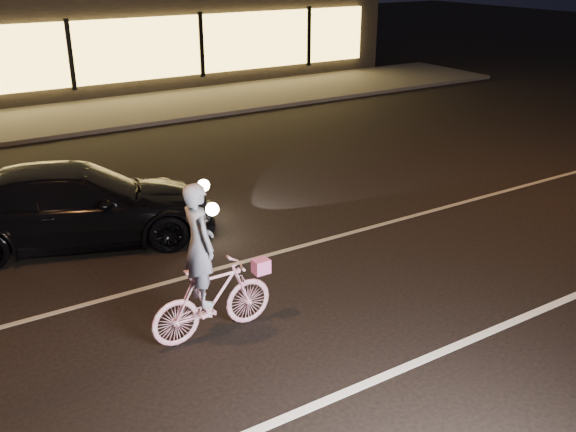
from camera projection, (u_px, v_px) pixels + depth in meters
ground at (364, 301)px, 9.06m from camera, size 90.00×90.00×0.00m
lane_stripe_near at (440, 352)px, 7.89m from camera, size 60.00×0.12×0.01m
lane_stripe_far at (289, 249)px, 10.63m from camera, size 60.00×0.10×0.01m
sidewalk at (93, 115)px, 19.21m from camera, size 30.00×4.00×0.12m
storefront at (38, 25)px, 23.09m from camera, size 25.40×8.42×4.20m
cyclist at (209, 283)px, 7.99m from camera, size 1.66×0.57×2.09m
sedan at (77, 205)px, 10.71m from camera, size 4.93×3.22×1.33m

